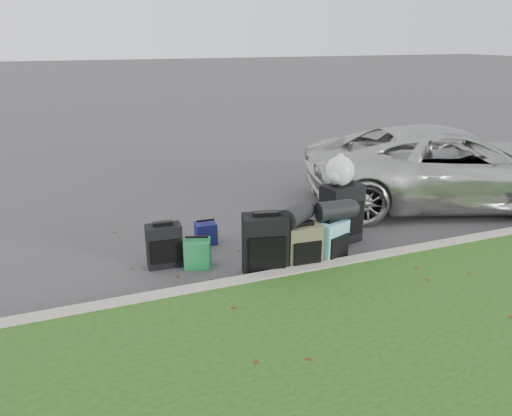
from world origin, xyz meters
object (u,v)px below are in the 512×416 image
object	(u,v)px
suitcase_small_black	(164,246)
suitcase_large_black_left	(265,245)
suitcase_teal	(331,243)
tote_navy	(206,233)
tote_green	(197,253)
suitcase_large_black_right	(341,214)
suv	(449,167)
suitcase_olive	(303,248)

from	to	relation	value
suitcase_small_black	suitcase_large_black_left	bearing A→B (deg)	-28.77
suitcase_teal	tote_navy	size ratio (longest dim) A/B	1.89
tote_navy	suitcase_teal	bearing A→B (deg)	-40.64
tote_green	suitcase_large_black_right	bearing A→B (deg)	22.13
suitcase_large_black_right	tote_green	distance (m)	2.14
suitcase_small_black	tote_green	xyz separation A→B (m)	(0.39, -0.19, -0.09)
suitcase_teal	suitcase_large_black_right	world-z (taller)	suitcase_large_black_right
suv	tote_navy	xyz separation A→B (m)	(-4.43, -0.17, -0.52)
suitcase_small_black	tote_navy	xyz separation A→B (m)	(0.69, 0.50, -0.12)
tote_green	suv	bearing A→B (deg)	31.16
suitcase_small_black	tote_navy	distance (m)	0.87
suitcase_teal	tote_navy	bearing A→B (deg)	115.79
suitcase_olive	suitcase_large_black_right	bearing A→B (deg)	38.44
suitcase_large_black_left	tote_green	distance (m)	0.91
suv	suitcase_olive	distance (m)	3.82
suitcase_large_black_left	suv	bearing A→B (deg)	31.51
suitcase_olive	suitcase_teal	xyz separation A→B (m)	(0.43, 0.03, -0.01)
suitcase_large_black_right	tote_green	bearing A→B (deg)	168.67
suv	suitcase_small_black	size ratio (longest dim) A/B	8.78
suitcase_teal	tote_green	size ratio (longest dim) A/B	1.60
suv	suitcase_large_black_right	world-z (taller)	suv
suv	suitcase_large_black_left	xyz separation A→B (m)	(-4.01, -1.37, -0.29)
suitcase_olive	tote_green	bearing A→B (deg)	158.44
suv	suitcase_teal	bearing A→B (deg)	133.53
suitcase_small_black	suitcase_olive	size ratio (longest dim) A/B	0.92
suitcase_small_black	suitcase_large_black_left	size ratio (longest dim) A/B	0.72
suitcase_large_black_right	tote_green	size ratio (longest dim) A/B	2.31
suitcase_olive	suitcase_teal	distance (m)	0.43
suitcase_olive	tote_green	world-z (taller)	suitcase_olive
suitcase_large_black_left	suitcase_teal	size ratio (longest dim) A/B	1.32
suitcase_large_black_right	tote_navy	world-z (taller)	suitcase_large_black_right
suitcase_small_black	suitcase_large_black_right	size ratio (longest dim) A/B	0.65
suitcase_large_black_left	tote_green	world-z (taller)	suitcase_large_black_left
suv	tote_green	size ratio (longest dim) A/B	13.26
suitcase_teal	suitcase_large_black_right	size ratio (longest dim) A/B	0.69
suv	suitcase_small_black	distance (m)	5.18
suitcase_large_black_left	suitcase_teal	world-z (taller)	suitcase_large_black_left
suv	suitcase_large_black_left	distance (m)	4.25
suitcase_olive	tote_green	size ratio (longest dim) A/B	1.64
tote_navy	suitcase_large_black_right	bearing A→B (deg)	-17.14
suitcase_teal	suitcase_large_black_left	bearing A→B (deg)	156.51
suitcase_olive	tote_green	distance (m)	1.35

